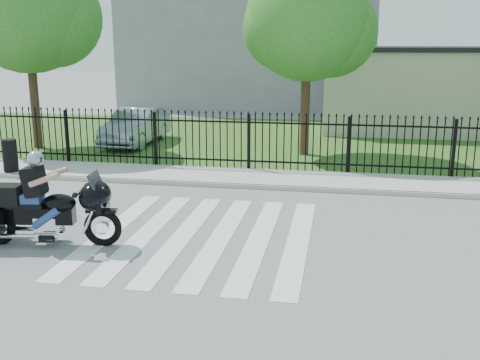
# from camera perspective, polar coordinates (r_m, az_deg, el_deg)

# --- Properties ---
(ground) EXTENTS (120.00, 120.00, 0.00)m
(ground) POSITION_cam_1_polar(r_m,az_deg,el_deg) (11.79, -3.90, -5.72)
(ground) COLOR slate
(ground) RESTS_ON ground
(crosswalk) EXTENTS (5.00, 5.50, 0.01)m
(crosswalk) POSITION_cam_1_polar(r_m,az_deg,el_deg) (11.79, -3.90, -5.70)
(crosswalk) COLOR silver
(crosswalk) RESTS_ON ground
(sidewalk) EXTENTS (40.00, 2.00, 0.12)m
(sidewalk) POSITION_cam_1_polar(r_m,az_deg,el_deg) (16.46, 0.33, 0.25)
(sidewalk) COLOR #ADAAA3
(sidewalk) RESTS_ON ground
(curb) EXTENTS (40.00, 0.12, 0.12)m
(curb) POSITION_cam_1_polar(r_m,az_deg,el_deg) (15.51, -0.31, -0.61)
(curb) COLOR #ADAAA3
(curb) RESTS_ON ground
(grass_strip) EXTENTS (40.00, 12.00, 0.02)m
(grass_strip) POSITION_cam_1_polar(r_m,az_deg,el_deg) (23.26, 3.31, 4.17)
(grass_strip) COLOR #31571D
(grass_strip) RESTS_ON ground
(iron_fence) EXTENTS (26.00, 0.04, 1.80)m
(iron_fence) POSITION_cam_1_polar(r_m,az_deg,el_deg) (17.25, 0.90, 3.75)
(iron_fence) COLOR black
(iron_fence) RESTS_ON ground
(tree_left) EXTENTS (4.80, 4.80, 7.58)m
(tree_left) POSITION_cam_1_polar(r_m,az_deg,el_deg) (22.33, -20.89, 16.20)
(tree_left) COLOR #382316
(tree_left) RESTS_ON ground
(tree_mid) EXTENTS (4.20, 4.20, 6.78)m
(tree_mid) POSITION_cam_1_polar(r_m,az_deg,el_deg) (19.80, 6.88, 15.91)
(tree_mid) COLOR #382316
(tree_mid) RESTS_ON ground
(building_low) EXTENTS (10.00, 6.00, 3.50)m
(building_low) POSITION_cam_1_polar(r_m,az_deg,el_deg) (27.18, 19.43, 8.52)
(building_low) COLOR #BFB89F
(building_low) RESTS_ON ground
(building_low_roof) EXTENTS (10.20, 6.20, 0.20)m
(building_low_roof) POSITION_cam_1_polar(r_m,az_deg,el_deg) (27.09, 19.75, 12.41)
(building_low_roof) COLOR black
(building_low_roof) RESTS_ON building_low
(building_tall) EXTENTS (15.00, 10.00, 12.00)m
(building_tall) POSITION_cam_1_polar(r_m,az_deg,el_deg) (37.26, 1.42, 17.11)
(building_tall) COLOR gray
(building_tall) RESTS_ON ground
(motorcycle_rider) EXTENTS (2.94, 1.18, 1.95)m
(motorcycle_rider) POSITION_cam_1_polar(r_m,az_deg,el_deg) (11.73, -19.40, -2.52)
(motorcycle_rider) COLOR black
(motorcycle_rider) RESTS_ON ground
(parked_car) EXTENTS (1.54, 4.24, 1.39)m
(parked_car) POSITION_cam_1_polar(r_m,az_deg,el_deg) (22.31, -10.56, 5.37)
(parked_car) COLOR #8B98B0
(parked_car) RESTS_ON grass_strip
(litter_bin) EXTENTS (0.45, 0.45, 0.98)m
(litter_bin) POSITION_cam_1_polar(r_m,az_deg,el_deg) (18.26, -22.32, 2.32)
(litter_bin) COLOR black
(litter_bin) RESTS_ON sidewalk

